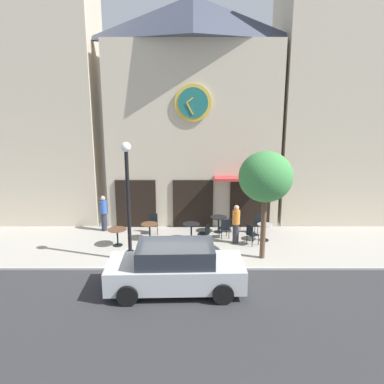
{
  "coord_description": "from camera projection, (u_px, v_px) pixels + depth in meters",
  "views": [
    {
      "loc": [
        0.62,
        -12.4,
        5.91
      ],
      "look_at": [
        0.67,
        2.4,
        2.3
      ],
      "focal_mm": 35.01,
      "sensor_mm": 36.0,
      "label": 1
    }
  ],
  "objects": [
    {
      "name": "cafe_table_leftmost",
      "position": [
        116.0,
        233.0,
        15.58
      ],
      "size": [
        0.79,
        0.79,
        0.73
      ],
      "color": "black",
      "rests_on": "ground_plane"
    },
    {
      "name": "street_lamp",
      "position": [
        127.0,
        202.0,
        13.75
      ],
      "size": [
        0.36,
        0.36,
        4.5
      ],
      "color": "black",
      "rests_on": "ground_plane"
    },
    {
      "name": "street_tree",
      "position": [
        264.0,
        177.0,
        13.76
      ],
      "size": [
        2.0,
        1.8,
        4.15
      ],
      "color": "brown",
      "rests_on": "ground_plane"
    },
    {
      "name": "pedestrian_blue",
      "position": [
        102.0,
        213.0,
        17.33
      ],
      "size": [
        0.42,
        0.42,
        1.67
      ],
      "color": "#2D2D38",
      "rests_on": "ground_plane"
    },
    {
      "name": "clock_building",
      "position": [
        192.0,
        112.0,
        17.82
      ],
      "size": [
        8.16,
        3.28,
        10.52
      ],
      "color": "beige",
      "rests_on": "ground_plane"
    },
    {
      "name": "cafe_table_near_curb",
      "position": [
        190.0,
        228.0,
        16.29
      ],
      "size": [
        0.74,
        0.74,
        0.72
      ],
      "color": "black",
      "rests_on": "ground_plane"
    },
    {
      "name": "cafe_chair_near_lamp",
      "position": [
        204.0,
        232.0,
        15.77
      ],
      "size": [
        0.54,
        0.54,
        0.9
      ],
      "color": "black",
      "rests_on": "ground_plane"
    },
    {
      "name": "pedestrian_orange",
      "position": [
        235.0,
        224.0,
        15.82
      ],
      "size": [
        0.4,
        0.4,
        1.67
      ],
      "color": "#2D2D38",
      "rests_on": "ground_plane"
    },
    {
      "name": "cafe_chair_near_tree",
      "position": [
        152.0,
        222.0,
        17.07
      ],
      "size": [
        0.44,
        0.44,
        0.9
      ],
      "color": "black",
      "rests_on": "ground_plane"
    },
    {
      "name": "cafe_chair_by_entrance",
      "position": [
        224.0,
        227.0,
        16.41
      ],
      "size": [
        0.48,
        0.48,
        0.9
      ],
      "color": "black",
      "rests_on": "ground_plane"
    },
    {
      "name": "cafe_chair_right_end",
      "position": [
        236.0,
        220.0,
        17.31
      ],
      "size": [
        0.49,
        0.49,
        0.9
      ],
      "color": "black",
      "rests_on": "ground_plane"
    },
    {
      "name": "cafe_chair_curbside",
      "position": [
        258.0,
        222.0,
        17.03
      ],
      "size": [
        0.48,
        0.48,
        0.9
      ],
      "color": "black",
      "rests_on": "ground_plane"
    },
    {
      "name": "neighbor_building_left",
      "position": [
        34.0,
        75.0,
        17.95
      ],
      "size": [
        5.99,
        3.21,
        14.29
      ],
      "color": "beige",
      "rests_on": "ground_plane"
    },
    {
      "name": "ground_plane",
      "position": [
        173.0,
        281.0,
        12.67
      ],
      "size": [
        26.43,
        11.23,
        0.13
      ],
      "color": "#9E998E"
    },
    {
      "name": "cafe_table_center_right",
      "position": [
        263.0,
        229.0,
        16.2
      ],
      "size": [
        0.65,
        0.65,
        0.74
      ],
      "color": "black",
      "rests_on": "ground_plane"
    },
    {
      "name": "cafe_table_center",
      "position": [
        149.0,
        228.0,
        16.3
      ],
      "size": [
        0.75,
        0.75,
        0.72
      ],
      "color": "black",
      "rests_on": "ground_plane"
    },
    {
      "name": "cafe_chair_under_awning",
      "position": [
        250.0,
        233.0,
        15.66
      ],
      "size": [
        0.55,
        0.55,
        0.9
      ],
      "color": "black",
      "rests_on": "ground_plane"
    },
    {
      "name": "neighbor_building_right",
      "position": [
        337.0,
        93.0,
        18.73
      ],
      "size": [
        6.12,
        4.32,
        12.64
      ],
      "color": "beige",
      "rests_on": "ground_plane"
    },
    {
      "name": "parked_car_silver",
      "position": [
        175.0,
        268.0,
        11.86
      ],
      "size": [
        4.35,
        2.12,
        1.55
      ],
      "color": "#B7BABF",
      "rests_on": "ground_plane"
    },
    {
      "name": "cafe_table_rightmost",
      "position": [
        217.0,
        221.0,
        17.2
      ],
      "size": [
        0.77,
        0.77,
        0.74
      ],
      "color": "black",
      "rests_on": "ground_plane"
    }
  ]
}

